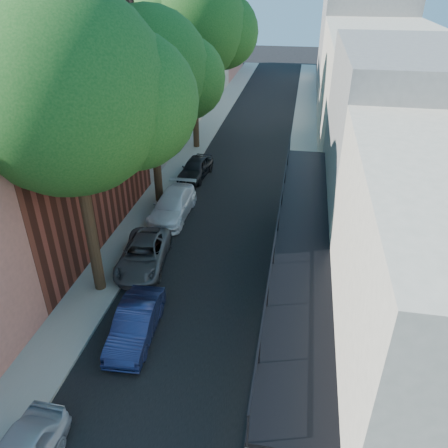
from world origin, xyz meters
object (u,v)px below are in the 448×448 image
at_px(oak_mid, 158,73).
at_px(pedestrian, 304,418).
at_px(oak_near, 83,95).
at_px(parked_car_d, 173,205).
at_px(parked_car_e, 196,168).
at_px(oak_far, 200,26).
at_px(parked_car_b, 136,323).
at_px(parked_car_c, 143,254).

relative_size(oak_mid, pedestrian, 6.29).
bearing_deg(pedestrian, oak_near, 77.22).
relative_size(oak_mid, parked_car_d, 2.29).
distance_m(parked_car_d, parked_car_e, 5.22).
bearing_deg(oak_far, parked_car_b, -84.29).
bearing_deg(parked_car_e, oak_far, 103.22).
distance_m(parked_car_b, parked_car_c, 4.39).
bearing_deg(parked_car_e, oak_near, -88.42).
distance_m(oak_far, parked_car_c, 17.15).
xyz_separation_m(parked_car_b, parked_car_c, (-1.20, 4.23, -0.03)).
distance_m(parked_car_b, pedestrian, 6.64).
xyz_separation_m(oak_far, pedestrian, (7.86, -22.55, -7.33)).
bearing_deg(parked_car_b, parked_car_c, 102.50).
distance_m(oak_near, oak_mid, 8.01).
height_order(oak_near, parked_car_c, oak_near).
bearing_deg(oak_mid, pedestrian, -59.59).
distance_m(oak_near, parked_car_e, 13.63).
relative_size(oak_mid, parked_car_e, 2.76).
bearing_deg(parked_car_c, oak_near, -121.16).
xyz_separation_m(oak_far, parked_car_d, (0.75, -10.71, -7.61)).
relative_size(parked_car_e, pedestrian, 2.28).
height_order(oak_near, oak_far, oak_far).
distance_m(oak_far, parked_car_e, 9.43).
xyz_separation_m(parked_car_e, pedestrian, (7.11, -17.06, 0.30)).
height_order(oak_mid, parked_car_b, oak_mid).
bearing_deg(parked_car_b, parked_car_d, 94.38).
xyz_separation_m(oak_near, parked_car_c, (0.77, 1.69, -7.30)).
bearing_deg(oak_far, parked_car_d, -85.97).
xyz_separation_m(parked_car_b, parked_car_d, (-1.20, 8.84, 0.04)).
bearing_deg(parked_car_c, parked_car_d, 83.28).
distance_m(parked_car_c, parked_car_e, 9.83).
distance_m(oak_far, parked_car_d, 13.16).
relative_size(oak_near, parked_car_b, 3.10).
height_order(parked_car_b, pedestrian, pedestrian).
bearing_deg(oak_far, pedestrian, -70.77).
xyz_separation_m(parked_car_d, pedestrian, (7.11, -11.84, 0.28)).
bearing_deg(parked_car_b, oak_far, 92.36).
relative_size(oak_near, pedestrian, 7.05).
bearing_deg(parked_car_e, parked_car_d, -84.61).
relative_size(oak_far, parked_car_d, 2.67).
height_order(oak_far, parked_car_c, oak_far).
bearing_deg(pedestrian, parked_car_c, 66.87).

